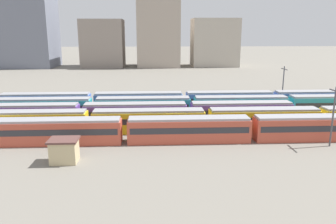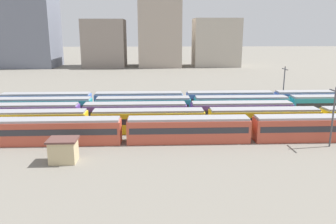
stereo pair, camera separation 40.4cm
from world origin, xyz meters
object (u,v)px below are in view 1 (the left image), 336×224
Objects in this scene: train_track_1 at (320,118)px; catenary_pole_0 at (333,113)px; train_track_0 at (189,129)px; train_track_3 at (288,105)px; train_track_4 at (184,101)px; catenary_pole_1 at (283,84)px; train_track_2 at (135,113)px; signal_hut at (64,150)px.

catenary_pole_0 reaches higher than train_track_1.
train_track_1 is 9.09m from catenary_pole_0.
train_track_0 is 0.50× the size of train_track_3.
train_track_0 and train_track_4 have the same top height.
train_track_0 is 20.36m from catenary_pole_0.
catenary_pole_0 is at bearing -8.68° from train_track_0.
train_track_1 is at bearing -92.83° from catenary_pole_1.
train_track_0 is at bearing -166.94° from train_track_1.
catenary_pole_1 is (2.07, 8.47, 2.91)m from train_track_3.
catenary_pole_1 reaches higher than train_track_2.
train_track_1 and train_track_2 have the same top height.
train_track_4 is at bearing 165.40° from train_track_3.
train_track_3 and train_track_4 have the same top height.
train_track_3 is 9.19m from catenary_pole_1.
train_track_1 is 19.11m from catenary_pole_1.
train_track_4 is 22.47m from catenary_pole_1.
train_track_0 is at bearing -134.14° from catenary_pole_1.
train_track_1 is 10.46m from train_track_3.
train_track_3 is (-1.14, 10.40, 0.00)m from train_track_1.
train_track_1 reaches higher than signal_hut.
train_track_2 is 30.08m from train_track_3.
signal_hut is (-38.83, -12.43, -0.35)m from train_track_1.
train_track_4 is (1.32, 20.80, 0.00)m from train_track_0.
catenary_pole_1 is (0.93, 18.87, 2.91)m from train_track_1.
signal_hut is (-8.07, -17.63, -0.35)m from train_track_2.
train_track_1 is 26.24m from train_track_4.
catenary_pole_1 is at bearing 38.21° from signal_hut.
train_track_4 is 33.16m from signal_hut.
catenary_pole_0 is 2.39× the size of signal_hut.
catenary_pole_1 reaches higher than train_track_4.
catenary_pole_1 is at bearing 8.44° from train_track_4.
train_track_3 is 13.11× the size of catenary_pole_1.
train_track_4 is at bearing 86.36° from train_track_0.
catenary_pole_0 is at bearing -25.44° from train_track_2.
train_track_0 is 20.84m from train_track_4.
catenary_pole_1 reaches higher than train_track_0.
train_track_1 is at bearing -83.77° from train_track_3.
train_track_2 is (-8.33, 10.40, 0.00)m from train_track_0.
catenary_pole_0 reaches higher than signal_hut.
train_track_1 is at bearing -36.48° from train_track_4.
signal_hut is (-17.73, -28.03, -0.35)m from train_track_4.
signal_hut is (-36.32, -4.19, -3.27)m from catenary_pole_0.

